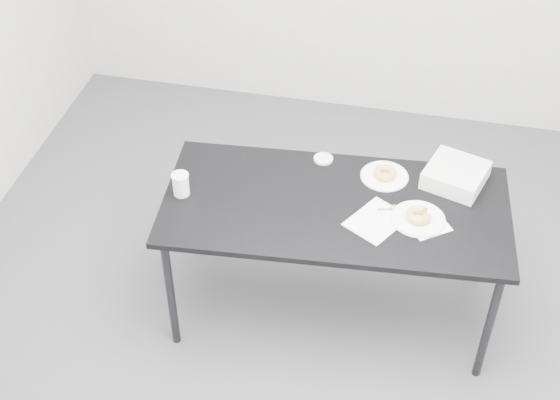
% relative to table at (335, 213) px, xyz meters
% --- Properties ---
extents(floor, '(4.00, 4.00, 0.00)m').
position_rel_table_xyz_m(floor, '(-0.10, -0.12, -0.68)').
color(floor, '#46464A').
rests_on(floor, ground).
extents(table, '(1.67, 0.88, 0.74)m').
position_rel_table_xyz_m(table, '(0.00, 0.00, 0.00)').
color(table, black).
rests_on(table, floor).
extents(scorecard, '(0.31, 0.33, 0.00)m').
position_rel_table_xyz_m(scorecard, '(0.20, -0.07, 0.06)').
color(scorecard, white).
rests_on(scorecard, table).
extents(logo_patch, '(0.06, 0.06, 0.00)m').
position_rel_table_xyz_m(logo_patch, '(0.27, 0.02, 0.06)').
color(logo_patch, green).
rests_on(logo_patch, scorecard).
extents(pen, '(0.12, 0.03, 0.01)m').
position_rel_table_xyz_m(pen, '(0.25, 0.01, 0.06)').
color(pen, '#0D9374').
rests_on(pen, scorecard).
extents(napkin, '(0.24, 0.24, 0.00)m').
position_rel_table_xyz_m(napkin, '(0.42, -0.04, 0.06)').
color(napkin, white).
rests_on(napkin, table).
extents(plate_near, '(0.25, 0.25, 0.01)m').
position_rel_table_xyz_m(plate_near, '(0.38, -0.03, 0.06)').
color(plate_near, white).
rests_on(plate_near, napkin).
extents(donut_near, '(0.16, 0.16, 0.04)m').
position_rel_table_xyz_m(donut_near, '(0.38, -0.03, 0.09)').
color(donut_near, gold).
rests_on(donut_near, plate_near).
extents(plate_far, '(0.23, 0.23, 0.01)m').
position_rel_table_xyz_m(plate_far, '(0.20, 0.25, 0.06)').
color(plate_far, white).
rests_on(plate_far, table).
extents(donut_far, '(0.14, 0.14, 0.04)m').
position_rel_table_xyz_m(donut_far, '(0.20, 0.25, 0.08)').
color(donut_far, gold).
rests_on(donut_far, plate_far).
extents(coffee_cup, '(0.08, 0.08, 0.12)m').
position_rel_table_xyz_m(coffee_cup, '(-0.72, -0.08, 0.11)').
color(coffee_cup, white).
rests_on(coffee_cup, table).
extents(cup_lid, '(0.10, 0.10, 0.01)m').
position_rel_table_xyz_m(cup_lid, '(-0.11, 0.31, 0.06)').
color(cup_lid, white).
rests_on(cup_lid, table).
extents(bakery_box, '(0.33, 0.33, 0.09)m').
position_rel_table_xyz_m(bakery_box, '(0.53, 0.28, 0.10)').
color(bakery_box, silver).
rests_on(bakery_box, table).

